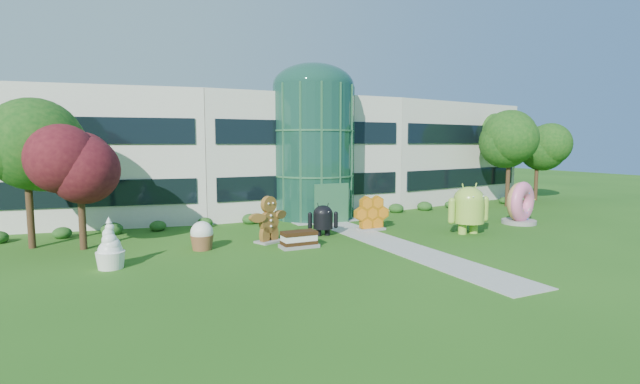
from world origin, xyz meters
name	(u,v)px	position (x,y,z in m)	size (l,w,h in m)	color
ground	(408,250)	(0.00, 0.00, 0.00)	(140.00, 140.00, 0.00)	#215114
building	(285,154)	(0.00, 18.00, 4.65)	(46.00, 15.00, 9.30)	beige
atrium	(313,152)	(0.00, 12.00, 4.90)	(6.00, 6.00, 9.80)	#194738
walkway	(387,242)	(0.00, 2.00, 0.02)	(2.40, 20.00, 0.04)	#9E9E93
tree_red	(81,193)	(-15.50, 7.50, 3.00)	(4.00, 4.00, 6.00)	#3F0C14
trees_backdrop	(308,161)	(0.00, 13.00, 4.20)	(52.00, 8.00, 8.40)	#0F3F10
android_green	(469,206)	(5.99, 2.00, 1.72)	(3.04, 2.03, 3.45)	#98C43F
android_black	(323,218)	(-2.44, 5.31, 1.10)	(1.93, 1.29, 2.19)	black
donut	(520,203)	(11.72, 3.16, 1.49)	(2.87, 1.38, 2.98)	#E8587D
gingerbread	(269,219)	(-6.04, 4.90, 1.34)	(2.90, 1.12, 2.68)	brown
ice_cream_sandwich	(299,239)	(-5.02, 2.95, 0.46)	(2.05, 1.02, 0.91)	black
honeycomb	(371,215)	(1.16, 5.57, 1.00)	(2.56, 0.91, 2.01)	orange
froyo	(110,243)	(-14.29, 2.77, 1.16)	(1.35, 1.35, 2.31)	white
cupcake	(202,235)	(-9.83, 4.72, 0.76)	(1.27, 1.27, 1.53)	white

